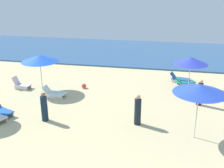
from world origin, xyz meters
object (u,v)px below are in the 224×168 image
lounge_chair_1_0 (1,111)px  beachgoer_0 (44,108)px  umbrella_0 (191,61)px  lounge_chair_0_0 (179,79)px  umbrella_2 (40,58)px  lounge_chair_0_1 (185,82)px  beachgoer_3 (138,111)px  lounge_chair_2_1 (54,93)px  umbrella_3 (199,89)px  beachgoer_1 (200,93)px  lounge_chair_2_0 (21,84)px  beach_ball_1 (84,86)px

lounge_chair_1_0 → beachgoer_0: 2.67m
umbrella_0 → lounge_chair_0_0: size_ratio=1.51×
lounge_chair_0_0 → umbrella_2: bearing=123.9°
lounge_chair_0_1 → beachgoer_3: bearing=131.5°
lounge_chair_2_1 → beachgoer_0: 3.30m
lounge_chair_0_0 → umbrella_3: umbrella_3 is taller
lounge_chair_0_1 → beachgoer_1: 3.51m
umbrella_2 → lounge_chair_2_0: 2.55m
lounge_chair_0_1 → beachgoer_1: (0.68, -3.40, 0.53)m
lounge_chair_0_0 → lounge_chair_2_0: size_ratio=1.24×
umbrella_0 → lounge_chair_0_0: (-0.55, 1.45, -1.80)m
lounge_chair_2_0 → beachgoer_3: size_ratio=0.75×
lounge_chair_2_0 → lounge_chair_2_1: size_ratio=0.84×
beachgoer_1 → beachgoer_3: (-3.36, -3.14, 0.01)m
beachgoer_1 → beach_ball_1: size_ratio=4.87×
beachgoer_3 → umbrella_0: bearing=-23.6°
umbrella_3 → beachgoer_0: umbrella_3 is taller
lounge_chair_1_0 → umbrella_2: umbrella_2 is taller
lounge_chair_0_1 → lounge_chair_2_1: size_ratio=1.03×
beachgoer_0 → beachgoer_1: beachgoer_0 is taller
beachgoer_0 → beachgoer_3: bearing=-60.2°
lounge_chair_0_0 → beachgoer_0: 10.51m
beachgoer_0 → beachgoer_1: (8.24, 3.70, 0.01)m
lounge_chair_0_1 → beach_ball_1: lounge_chair_0_1 is taller
lounge_chair_2_0 → beachgoer_0: bearing=-134.9°
beachgoer_1 → beach_ball_1: 7.75m
beachgoer_3 → lounge_chair_0_1: bearing=-18.9°
lounge_chair_2_1 → umbrella_3: umbrella_3 is taller
umbrella_3 → beachgoer_1: umbrella_3 is taller
lounge_chair_2_1 → beachgoer_0: beachgoer_0 is taller
lounge_chair_0_0 → lounge_chair_0_1: 0.65m
lounge_chair_2_0 → beachgoer_0: size_ratio=0.77×
umbrella_0 → beachgoer_3: 6.45m
lounge_chair_2_0 → umbrella_0: bearing=-75.9°
umbrella_0 → beachgoer_3: bearing=-117.0°
umbrella_2 → beachgoer_1: umbrella_2 is taller
umbrella_2 → umbrella_3: umbrella_3 is taller
umbrella_0 → beachgoer_1: umbrella_0 is taller
umbrella_2 → beachgoer_3: size_ratio=1.52×
beachgoer_3 → beach_ball_1: beachgoer_3 is taller
lounge_chair_2_1 → beachgoer_1: beachgoer_1 is taller
umbrella_0 → lounge_chair_0_1: size_ratio=1.53×
lounge_chair_0_0 → beachgoer_0: (-7.20, -7.64, 0.48)m
beachgoer_0 → beach_ball_1: bearing=16.2°
beachgoer_0 → lounge_chair_1_0: bearing=111.8°
beachgoer_1 → beachgoer_3: 4.60m
lounge_chair_0_1 → beachgoer_3: size_ratio=0.92×
lounge_chair_2_1 → beachgoer_3: (5.70, -2.60, 0.50)m
lounge_chair_2_0 → lounge_chair_2_1: bearing=-105.0°
beachgoer_1 → umbrella_2: bearing=-77.6°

